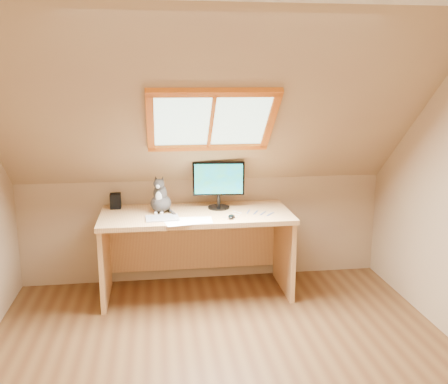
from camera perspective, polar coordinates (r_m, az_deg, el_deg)
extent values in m
plane|color=brown|center=(3.54, 0.71, -20.57)|extent=(3.50, 3.50, 0.00)
cube|color=tan|center=(1.46, 11.63, -18.69)|extent=(3.50, 0.02, 2.40)
cube|color=tan|center=(4.91, -2.31, -4.27)|extent=(3.50, 0.02, 1.00)
cube|color=tan|center=(3.93, -1.36, 9.22)|extent=(3.50, 1.56, 1.41)
cube|color=#B2E0CC|center=(4.01, -1.48, 8.30)|extent=(0.90, 0.53, 0.48)
cube|color=orange|center=(4.01, -1.48, 8.30)|extent=(1.02, 0.64, 0.59)
cube|color=#DEAF69|center=(4.48, -3.21, -2.62)|extent=(1.70, 0.74, 0.04)
cube|color=#DEAF69|center=(4.61, -13.44, -7.57)|extent=(0.04, 0.67, 0.73)
cube|color=#DEAF69|center=(4.73, 6.87, -6.76)|extent=(0.04, 0.67, 0.73)
cube|color=#DEAF69|center=(4.92, -3.48, -5.90)|extent=(1.60, 0.03, 0.51)
cylinder|color=black|center=(4.61, -0.61, -1.76)|extent=(0.20, 0.20, 0.02)
cylinder|color=black|center=(4.59, -0.62, -1.00)|extent=(0.03, 0.03, 0.11)
cube|color=black|center=(4.54, -0.62, 1.56)|extent=(0.47, 0.08, 0.31)
cube|color=blue|center=(4.52, -0.61, 1.50)|extent=(0.43, 0.05, 0.27)
ellipsoid|color=#3D3835|center=(4.50, -7.23, -1.29)|extent=(0.23, 0.26, 0.16)
ellipsoid|color=#3D3835|center=(4.47, -7.30, -0.18)|extent=(0.15, 0.15, 0.17)
ellipsoid|color=silver|center=(4.42, -7.46, -0.56)|extent=(0.07, 0.05, 0.10)
ellipsoid|color=#3D3835|center=(4.41, -7.46, 0.92)|extent=(0.11, 0.11, 0.09)
sphere|color=silver|center=(4.38, -7.58, 0.62)|extent=(0.04, 0.04, 0.04)
cone|color=#3D3835|center=(4.43, -7.80, 1.54)|extent=(0.05, 0.05, 0.06)
cone|color=#3D3835|center=(4.41, -7.04, 1.52)|extent=(0.05, 0.05, 0.06)
cube|color=black|center=(4.70, -12.29, -1.00)|extent=(0.10, 0.10, 0.14)
cube|color=#B2B2B7|center=(4.30, -7.06, -2.98)|extent=(0.29, 0.22, 0.01)
ellipsoid|color=black|center=(4.28, 0.85, -2.83)|extent=(0.08, 0.11, 0.03)
cube|color=white|center=(4.21, -4.66, -3.34)|extent=(0.33, 0.27, 0.00)
cube|color=white|center=(4.21, -4.66, -3.32)|extent=(0.32, 0.24, 0.00)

